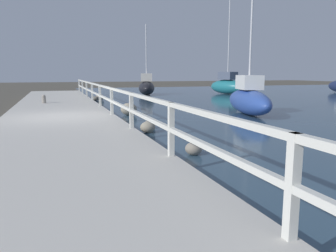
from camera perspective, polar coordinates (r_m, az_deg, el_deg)
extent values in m
plane|color=#4C473D|center=(12.15, -18.29, -0.02)|extent=(120.00, 120.00, 0.00)
cube|color=beige|center=(12.13, -18.33, 0.76)|extent=(3.90, 36.00, 0.34)
cube|color=silver|center=(3.19, 20.85, -9.95)|extent=(0.10, 0.10, 0.99)
cube|color=silver|center=(5.96, 0.55, -0.60)|extent=(0.10, 0.10, 0.99)
cube|color=silver|center=(9.05, -6.39, 2.70)|extent=(0.10, 0.10, 0.99)
cube|color=silver|center=(12.21, -9.77, 4.30)|extent=(0.10, 0.10, 0.99)
cube|color=silver|center=(15.41, -11.76, 5.23)|extent=(0.10, 0.10, 0.99)
cube|color=silver|center=(18.62, -13.07, 5.84)|extent=(0.10, 0.10, 0.99)
cube|color=silver|center=(21.84, -14.00, 6.26)|extent=(0.10, 0.10, 0.99)
cube|color=silver|center=(25.07, -14.69, 6.58)|extent=(0.10, 0.10, 0.99)
cube|color=silver|center=(28.30, -15.22, 6.82)|extent=(0.10, 0.10, 0.99)
cube|color=silver|center=(12.18, -9.83, 6.44)|extent=(0.09, 32.50, 0.08)
cube|color=silver|center=(12.21, -9.77, 4.30)|extent=(0.09, 32.50, 0.08)
ellipsoid|color=#666056|center=(22.64, -12.51, 4.69)|extent=(0.42, 0.38, 0.31)
ellipsoid|color=gray|center=(14.66, -6.85, 2.95)|extent=(0.72, 0.65, 0.54)
ellipsoid|color=gray|center=(7.49, 4.51, -3.93)|extent=(0.40, 0.36, 0.30)
ellipsoid|color=gray|center=(23.01, -11.78, 4.93)|extent=(0.57, 0.51, 0.43)
ellipsoid|color=gray|center=(11.01, -3.19, 0.29)|extent=(0.39, 0.35, 0.29)
ellipsoid|color=gray|center=(10.24, -3.54, -0.20)|extent=(0.48, 0.43, 0.36)
cylinder|color=gray|center=(17.86, -20.80, 4.23)|extent=(0.21, 0.21, 0.30)
sphere|color=gray|center=(17.85, -20.83, 4.83)|extent=(0.19, 0.19, 0.19)
ellipsoid|color=#1E707A|center=(30.00, 10.32, 6.74)|extent=(2.73, 4.05, 1.27)
cube|color=#4C566B|center=(29.97, 10.38, 8.61)|extent=(1.51, 1.71, 0.69)
cylinder|color=silver|center=(30.11, 10.55, 14.54)|extent=(0.09, 0.09, 6.92)
ellipsoid|color=black|center=(28.20, -3.75, 6.61)|extent=(2.28, 3.97, 1.15)
cube|color=beige|center=(28.18, -3.77, 8.45)|extent=(1.22, 1.39, 0.67)
cylinder|color=silver|center=(28.22, -3.81, 12.57)|extent=(0.09, 0.09, 4.72)
ellipsoid|color=#2D4C9E|center=(15.30, 13.84, 4.12)|extent=(2.45, 4.94, 1.12)
cube|color=silver|center=(15.25, 13.97, 7.39)|extent=(1.22, 1.64, 0.63)
cylinder|color=silver|center=(15.42, 14.38, 17.73)|extent=(0.09, 0.09, 6.17)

